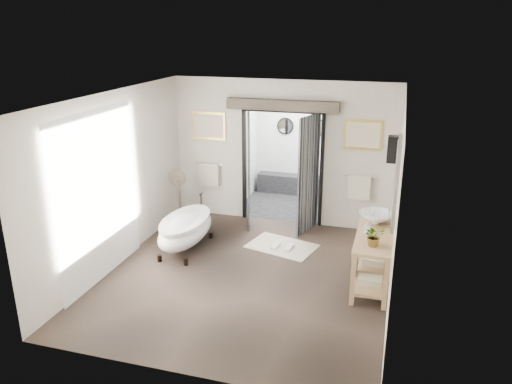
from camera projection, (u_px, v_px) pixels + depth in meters
The scene contains 13 objects.
ground_plane at pixel (246, 276), 8.13m from camera, with size 5.00×5.00×0.00m, color #503D32.
room_shell at pixel (240, 168), 7.44m from camera, with size 4.52×5.02×2.91m.
shower_room at pixel (297, 161), 11.47m from camera, with size 2.22×2.01×2.51m.
back_wall_dressing at pixel (280, 150), 9.74m from camera, with size 3.82×0.79×2.52m.
clawfoot_tub at pixel (186, 229), 8.97m from camera, with size 0.75×1.67×0.82m.
vanity at pixel (371, 254), 7.75m from camera, with size 0.57×1.60×0.85m.
pedestal_mirror at pixel (179, 202), 10.02m from camera, with size 0.35×0.23×1.18m.
rug at pixel (282, 246), 9.20m from camera, with size 1.20×0.80×0.01m, color beige.
slippers at pixel (282, 247), 9.09m from camera, with size 0.39×0.28×0.05m.
basin at pixel (376, 218), 8.01m from camera, with size 0.54×0.54×0.19m, color white.
plant at pixel (374, 236), 7.17m from camera, with size 0.29×0.25×0.32m, color gray.
soap_bottle_a at pixel (367, 227), 7.65m from camera, with size 0.08×0.09×0.19m, color gray.
soap_bottle_b at pixel (374, 214), 8.20m from camera, with size 0.12×0.12×0.16m, color gray.
Camera 1 is at (2.18, -6.93, 3.91)m, focal length 35.00 mm.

